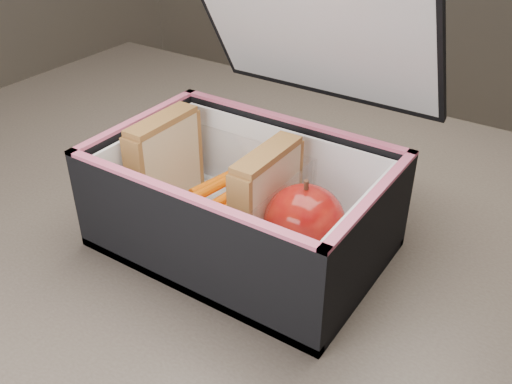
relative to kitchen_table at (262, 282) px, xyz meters
The scene contains 8 objects.
kitchen_table is the anchor object (origin of this frame).
lunch_bag 0.16m from the kitchen_table, 82.13° to the right, with size 0.29×0.29×0.27m.
plastic_tub 0.15m from the kitchen_table, 132.12° to the right, with size 0.18×0.13×0.07m, color white, non-canonical shape.
sandwich_left 0.19m from the kitchen_table, 158.79° to the right, with size 0.03×0.09×0.10m.
sandwich_right 0.17m from the kitchen_table, 52.47° to the right, with size 0.03×0.09×0.10m.
carrot_sticks 0.13m from the kitchen_table, 139.51° to the right, with size 0.06×0.15×0.03m.
paper_napkin 0.14m from the kitchen_table, 30.57° to the right, with size 0.08×0.08×0.01m, color white.
red_apple 0.17m from the kitchen_table, 31.13° to the right, with size 0.10×0.10×0.08m.
Camera 1 is at (0.29, -0.45, 1.12)m, focal length 40.00 mm.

